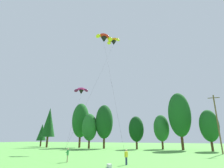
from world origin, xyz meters
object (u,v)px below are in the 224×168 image
at_px(utility_pole, 218,122).
at_px(parafoil_kite_far_magenta, 81,91).
at_px(parafoil_kite_mid_red_yellow, 104,38).
at_px(kite_flyer_mid, 126,156).
at_px(parafoil_kite_high_orange, 113,41).
at_px(kite_flyer_near, 68,154).
at_px(picnic_cooler, 109,166).

relative_size(utility_pole, parafoil_kite_far_magenta, 0.73).
relative_size(parafoil_kite_mid_red_yellow, parafoil_kite_far_magenta, 1.46).
bearing_deg(parafoil_kite_mid_red_yellow, kite_flyer_mid, -51.20).
relative_size(kite_flyer_mid, parafoil_kite_mid_red_yellow, 0.07).
xyz_separation_m(utility_pole, kite_flyer_mid, (-12.37, -20.90, -5.07)).
distance_m(parafoil_kite_high_orange, parafoil_kite_mid_red_yellow, 4.67).
relative_size(kite_flyer_near, parafoil_kite_far_magenta, 0.11).
bearing_deg(parafoil_kite_high_orange, parafoil_kite_mid_red_yellow, -94.26).
bearing_deg(parafoil_kite_mid_red_yellow, utility_pole, 29.80).
xyz_separation_m(parafoil_kite_far_magenta, picnic_cooler, (14.64, -16.51, -13.58)).
distance_m(utility_pole, parafoil_kite_mid_red_yellow, 28.88).
relative_size(utility_pole, parafoil_kite_high_orange, 0.48).
bearing_deg(kite_flyer_mid, kite_flyer_near, -175.29).
bearing_deg(parafoil_kite_far_magenta, picnic_cooler, -48.45).
distance_m(utility_pole, kite_flyer_mid, 24.82).
bearing_deg(parafoil_kite_mid_red_yellow, parafoil_kite_far_magenta, 150.14).
height_order(kite_flyer_near, parafoil_kite_far_magenta, parafoil_kite_far_magenta).
bearing_deg(picnic_cooler, kite_flyer_mid, -80.63).
xyz_separation_m(utility_pole, parafoil_kite_high_orange, (-19.65, -7.00, 18.86)).
bearing_deg(parafoil_kite_far_magenta, parafoil_kite_mid_red_yellow, -29.86).
xyz_separation_m(parafoil_kite_high_orange, parafoil_kite_far_magenta, (-8.44, 0.21, -11.17)).
height_order(utility_pole, parafoil_kite_far_magenta, parafoil_kite_far_magenta).
relative_size(kite_flyer_near, kite_flyer_mid, 1.00).
xyz_separation_m(parafoil_kite_high_orange, picnic_cooler, (6.20, -16.30, -24.75)).
distance_m(kite_flyer_near, parafoil_kite_high_orange, 27.99).
relative_size(utility_pole, picnic_cooler, 22.26).
xyz_separation_m(kite_flyer_near, picnic_cooler, (6.60, -1.77, -0.83)).
bearing_deg(parafoil_kite_far_magenta, kite_flyer_mid, -41.93).
bearing_deg(kite_flyer_mid, parafoil_kite_high_orange, 117.63).
xyz_separation_m(parafoil_kite_mid_red_yellow, picnic_cooler, (6.53, -11.86, -23.33)).
height_order(utility_pole, kite_flyer_mid, utility_pole).
bearing_deg(utility_pole, parafoil_kite_far_magenta, -166.41).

